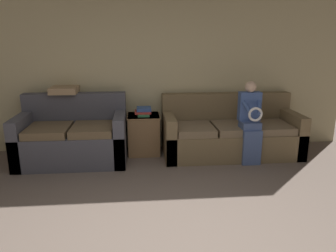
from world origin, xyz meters
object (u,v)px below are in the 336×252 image
couch_main (230,134)px  side_shelf (144,134)px  child_left_seated (251,120)px  book_stack (143,111)px  throw_pillow (64,90)px  couch_side (73,138)px

couch_main → side_shelf: size_ratio=3.39×
child_left_seated → book_stack: child_left_seated is taller
child_left_seated → side_shelf: child_left_seated is taller
side_shelf → book_stack: bearing=-65.5°
couch_main → child_left_seated: 0.55m
couch_main → throw_pillow: throw_pillow is taller
side_shelf → couch_main: bearing=-6.5°
couch_side → book_stack: couch_side is taller
couch_main → child_left_seated: (0.19, -0.39, 0.33)m
couch_main → couch_side: bearing=-178.0°
side_shelf → couch_side: bearing=-167.1°
couch_main → book_stack: (-1.40, 0.16, 0.37)m
couch_main → throw_pillow: bearing=174.8°
child_left_seated → book_stack: (-1.59, 0.55, 0.04)m
book_stack → throw_pillow: 1.29m
couch_side → throw_pillow: 0.79m
couch_side → book_stack: (1.09, 0.24, 0.35)m
couch_side → child_left_seated: bearing=-6.5°
couch_side → side_shelf: bearing=12.9°
child_left_seated → side_shelf: (-1.59, 0.55, -0.34)m
couch_side → throw_pillow: throw_pillow is taller
book_stack → throw_pillow: throw_pillow is taller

